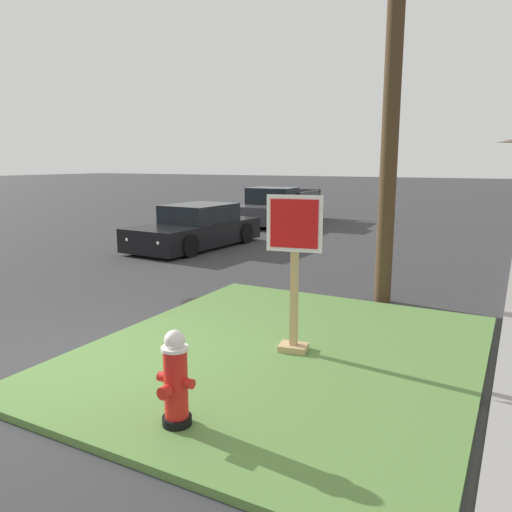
{
  "coord_description": "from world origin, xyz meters",
  "views": [
    {
      "loc": [
        4.69,
        -4.2,
        2.47
      ],
      "look_at": [
        1.17,
        2.38,
        1.06
      ],
      "focal_mm": 34.91,
      "sensor_mm": 36.0,
      "label": 1
    }
  ],
  "objects_px": {
    "stop_sign": "(294,279)",
    "parked_sedan_black": "(196,229)",
    "pickup_truck_charcoal": "(279,208)",
    "fire_hydrant": "(176,381)",
    "manhole_cover": "(200,303)"
  },
  "relations": [
    {
      "from": "stop_sign",
      "to": "parked_sedan_black",
      "type": "height_order",
      "value": "stop_sign"
    },
    {
      "from": "stop_sign",
      "to": "pickup_truck_charcoal",
      "type": "xyz_separation_m",
      "value": [
        -6.33,
        12.79,
        -0.42
      ]
    },
    {
      "from": "parked_sedan_black",
      "to": "stop_sign",
      "type": "bearing_deg",
      "value": -47.08
    },
    {
      "from": "fire_hydrant",
      "to": "parked_sedan_black",
      "type": "xyz_separation_m",
      "value": [
        -5.76,
        8.6,
        0.03
      ]
    },
    {
      "from": "stop_sign",
      "to": "pickup_truck_charcoal",
      "type": "distance_m",
      "value": 14.28
    },
    {
      "from": "stop_sign",
      "to": "manhole_cover",
      "type": "xyz_separation_m",
      "value": [
        -2.46,
        1.49,
        -1.03
      ]
    },
    {
      "from": "parked_sedan_black",
      "to": "pickup_truck_charcoal",
      "type": "height_order",
      "value": "pickup_truck_charcoal"
    },
    {
      "from": "fire_hydrant",
      "to": "pickup_truck_charcoal",
      "type": "height_order",
      "value": "pickup_truck_charcoal"
    },
    {
      "from": "fire_hydrant",
      "to": "stop_sign",
      "type": "height_order",
      "value": "stop_sign"
    },
    {
      "from": "parked_sedan_black",
      "to": "pickup_truck_charcoal",
      "type": "xyz_separation_m",
      "value": [
        -0.37,
        6.37,
        0.07
      ]
    },
    {
      "from": "fire_hydrant",
      "to": "pickup_truck_charcoal",
      "type": "distance_m",
      "value": 16.18
    },
    {
      "from": "fire_hydrant",
      "to": "pickup_truck_charcoal",
      "type": "relative_size",
      "value": 0.17
    },
    {
      "from": "stop_sign",
      "to": "parked_sedan_black",
      "type": "distance_m",
      "value": 8.77
    },
    {
      "from": "manhole_cover",
      "to": "stop_sign",
      "type": "bearing_deg",
      "value": -31.18
    },
    {
      "from": "fire_hydrant",
      "to": "stop_sign",
      "type": "distance_m",
      "value": 2.26
    }
  ]
}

